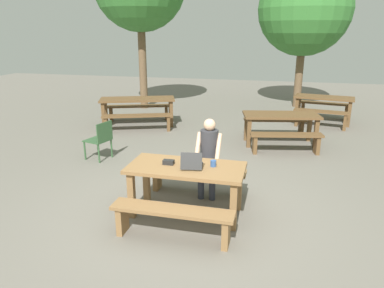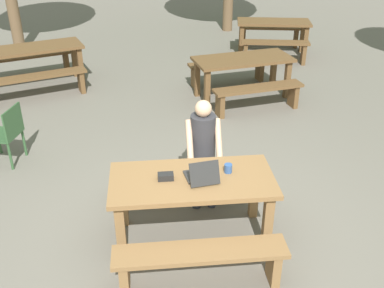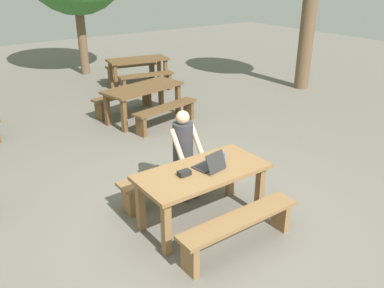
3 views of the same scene
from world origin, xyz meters
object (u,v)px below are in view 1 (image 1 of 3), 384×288
Objects in this scene: laptop at (192,164)px; picnic_table_rear at (138,103)px; picnic_table_mid at (281,119)px; picnic_table_front at (186,174)px; person_seated at (209,153)px; plastic_chair at (100,139)px; coffee_mug at (213,163)px; tree_rear at (305,9)px; picnic_table_distant at (324,101)px; small_pouch at (169,162)px.

laptop is 0.17× the size of picnic_table_rear.
laptop is 3.97m from picnic_table_mid.
picnic_table_front reaches higher than picnic_table_mid.
person_seated reaches higher than plastic_chair.
coffee_mug is 8.77m from tree_rear.
picnic_table_rear is at bearing -152.96° from picnic_table_distant.
picnic_table_distant is (2.46, 6.14, 0.01)m from picnic_table_front.
picnic_table_distant is at bearing 71.01° from coffee_mug.
coffee_mug is 0.05× the size of picnic_table_mid.
picnic_table_rear reaches higher than picnic_table_front.
person_seated reaches higher than coffee_mug.
person_seated is at bearing -120.95° from picnic_table_mid.
person_seated is at bearing 55.10° from small_pouch.
laptop is at bearing -101.64° from tree_rear.
person_seated is 0.59× the size of picnic_table_rear.
picnic_table_rear is (-2.96, 4.50, -0.13)m from coffee_mug.
picnic_table_distant is at bearing -120.30° from laptop.
picnic_table_front is at bearing -102.27° from tree_rear.
laptop is 3.03m from plastic_chair.
coffee_mug is 0.04× the size of picnic_table_rear.
picnic_table_front is 2.92m from plastic_chair.
small_pouch is at bearing 177.64° from picnic_table_front.
small_pouch is at bearing 63.41° from plastic_chair.
coffee_mug is (0.63, 0.07, 0.01)m from small_pouch.
picnic_table_front is 6.61m from picnic_table_distant.
picnic_table_rear is (-0.30, 2.77, 0.22)m from plastic_chair.
coffee_mug is 3.19m from plastic_chair.
small_pouch is 0.19× the size of plastic_chair.
picnic_table_mid is 0.84× the size of picnic_table_rear.
person_seated is 0.69× the size of picnic_table_mid.
coffee_mug is at bearing -167.45° from laptop.
picnic_table_distant is (2.37, 6.18, -0.17)m from laptop.
picnic_table_mid is 5.34m from tree_rear.
coffee_mug reaches higher than picnic_table_mid.
person_seated is (0.10, 0.70, -0.07)m from laptop.
plastic_chair reaches higher than small_pouch.
plastic_chair is (-2.66, 1.73, -0.35)m from coffee_mug.
picnic_table_rear is at bearing -139.28° from tree_rear.
small_pouch is 0.12× the size of person_seated.
laptop is 5.34m from picnic_table_rear.
person_seated is at bearing -101.93° from tree_rear.
tree_rear is at bearing 77.73° from picnic_table_front.
small_pouch is 0.79m from person_seated.
person_seated is 0.74× the size of picnic_table_distant.
coffee_mug is at bearing -115.46° from picnic_table_mid.
person_seated is 5.93m from picnic_table_distant.
small_pouch is at bearing -123.96° from picnic_table_mid.
picnic_table_rear reaches higher than picnic_table_distant.
picnic_table_rear is at bearing 156.31° from picnic_table_mid.
laptop is 2.38× the size of small_pouch.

